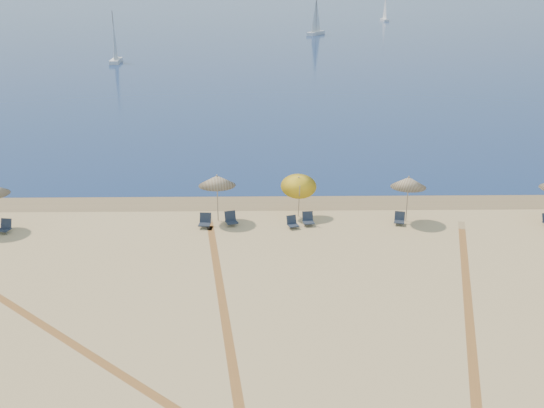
{
  "coord_description": "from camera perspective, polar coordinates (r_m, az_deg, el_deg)",
  "views": [
    {
      "loc": [
        -0.52,
        -11.72,
        12.61
      ],
      "look_at": [
        0.0,
        20.0,
        1.3
      ],
      "focal_mm": 42.77,
      "sensor_mm": 36.0,
      "label": 1
    }
  ],
  "objects": [
    {
      "name": "ocean",
      "position": [
        237.06,
        -0.85,
        16.57
      ],
      "size": [
        500.0,
        500.0,
        0.0
      ],
      "primitive_type": "plane",
      "color": "#0C2151",
      "rests_on": "ground"
    },
    {
      "name": "wet_sand",
      "position": [
        37.89,
        -0.1,
        0.18
      ],
      "size": [
        500.0,
        500.0,
        0.0
      ],
      "primitive_type": "plane",
      "color": "olive",
      "rests_on": "ground"
    },
    {
      "name": "umbrella_2",
      "position": [
        34.41,
        -4.87,
        2.06
      ],
      "size": [
        1.98,
        1.98,
        2.62
      ],
      "color": "gray",
      "rests_on": "ground"
    },
    {
      "name": "umbrella_3",
      "position": [
        34.99,
        2.37,
        1.9
      ],
      "size": [
        1.94,
        2.01,
        2.67
      ],
      "color": "gray",
      "rests_on": "ground"
    },
    {
      "name": "umbrella_4",
      "position": [
        34.99,
        11.94,
        1.89
      ],
      "size": [
        1.88,
        1.88,
        2.55
      ],
      "color": "gray",
      "rests_on": "ground"
    },
    {
      "name": "chair_3",
      "position": [
        36.12,
        -22.45,
        -1.86
      ],
      "size": [
        0.68,
        0.76,
        0.69
      ],
      "rotation": [
        0.0,
        0.0,
        -0.18
      ],
      "color": "#1B212E",
      "rests_on": "ground"
    },
    {
      "name": "chair_4",
      "position": [
        34.27,
        -5.92,
        -1.51
      ],
      "size": [
        0.66,
        0.76,
        0.72
      ],
      "rotation": [
        0.0,
        0.0,
        -0.1
      ],
      "color": "#1B212E",
      "rests_on": "ground"
    },
    {
      "name": "chair_5",
      "position": [
        34.45,
        -3.63,
        -1.34
      ],
      "size": [
        0.77,
        0.84,
        0.71
      ],
      "rotation": [
        0.0,
        0.0,
        0.32
      ],
      "color": "#1B212E",
      "rests_on": "ground"
    },
    {
      "name": "chair_6",
      "position": [
        34.02,
        1.8,
        -1.64
      ],
      "size": [
        0.69,
        0.74,
        0.63
      ],
      "rotation": [
        0.0,
        0.0,
        0.33
      ],
      "color": "#1B212E",
      "rests_on": "ground"
    },
    {
      "name": "chair_7",
      "position": [
        34.44,
        3.19,
        -1.35
      ],
      "size": [
        0.64,
        0.73,
        0.68
      ],
      "rotation": [
        0.0,
        0.0,
        0.12
      ],
      "color": "#1B212E",
      "rests_on": "ground"
    },
    {
      "name": "chair_8",
      "position": [
        35.15,
        11.16,
        -1.29
      ],
      "size": [
        0.67,
        0.74,
        0.65
      ],
      "rotation": [
        0.0,
        0.0,
        -0.24
      ],
      "color": "#1B212E",
      "rests_on": "ground"
    },
    {
      "name": "sailboat_0",
      "position": [
        146.38,
        3.9,
        15.74
      ],
      "size": [
        4.4,
        6.22,
        9.28
      ],
      "rotation": [
        0.0,
        0.0,
        -0.5
      ],
      "color": "white",
      "rests_on": "ocean"
    },
    {
      "name": "sailboat_1",
      "position": [
        192.37,
        9.91,
        16.31
      ],
      "size": [
        1.69,
        5.48,
        8.05
      ],
      "rotation": [
        0.0,
        0.0,
        0.06
      ],
      "color": "white",
      "rests_on": "ocean"
    },
    {
      "name": "sailboat_2",
      "position": [
        101.79,
        -13.65,
        13.26
      ],
      "size": [
        1.56,
        5.13,
        7.54
      ],
      "rotation": [
        0.0,
        0.0,
        0.05
      ],
      "color": "white",
      "rests_on": "ocean"
    },
    {
      "name": "tire_tracks",
      "position": [
        24.13,
        -4.73,
        -11.95
      ],
      "size": [
        55.28,
        43.46,
        0.0
      ],
      "color": "tan",
      "rests_on": "ground"
    }
  ]
}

